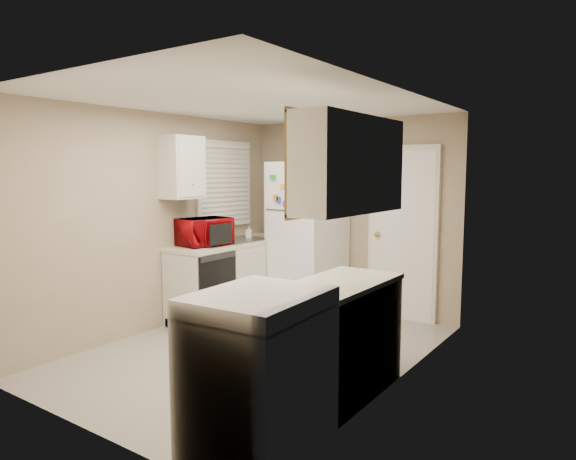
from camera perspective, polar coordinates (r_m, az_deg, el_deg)
The scene contains 19 objects.
floor at distance 5.19m, azimuth -3.23°, elevation -13.24°, with size 3.80×3.80×0.00m, color #BDB6AA.
ceiling at distance 4.93m, azimuth -3.41°, elevation 14.03°, with size 3.80×3.80×0.00m, color white.
wall_left at distance 5.88m, azimuth -14.12°, elevation 0.91°, with size 3.80×3.80×0.00m, color tan.
wall_right at distance 4.21m, azimuth 11.87°, elevation -1.17°, with size 3.80×3.80×0.00m, color tan.
wall_back at distance 6.51m, azimuth 7.04°, elevation 1.57°, with size 2.80×2.80×0.00m, color tan.
wall_front at distance 3.63m, azimuth -22.15°, elevation -2.71°, with size 2.80×2.80×0.00m, color tan.
left_counter at distance 6.42m, azimuth -6.07°, elevation -5.26°, with size 0.60×1.80×0.90m, color silver.
dishwasher at distance 5.78m, azimuth -7.80°, elevation -6.18°, with size 0.03×0.58×0.72m, color black.
sink at distance 6.46m, azimuth -5.25°, elevation -1.48°, with size 0.54×0.74×0.16m, color gray.
microwave at distance 6.03m, azimuth -9.26°, elevation -0.28°, with size 0.32×0.58×0.38m, color #9E040C.
soap_bottle at distance 6.65m, azimuth -4.34°, elevation -0.03°, with size 0.07×0.08×0.16m, color beige.
window_blinds at distance 6.57m, azimuth -7.06°, elevation 5.11°, with size 0.10×0.98×1.08m, color silver.
upper_cabinet_left at distance 5.89m, azimuth -11.70°, elevation 6.82°, with size 0.30×0.45×0.70m, color silver.
refrigerator at distance 6.45m, azimuth 2.16°, elevation -0.79°, with size 0.77×0.75×1.87m, color white.
cabinet_over_fridge at distance 6.56m, azimuth 3.39°, elevation 8.64°, with size 0.70×0.30×0.40m, color silver.
interior_door at distance 6.20m, azimuth 12.57°, elevation -0.45°, with size 0.86×0.06×2.08m, color white.
right_counter at distance 3.83m, azimuth 2.51°, elevation -13.39°, with size 0.60×2.00×0.90m, color silver.
stove at distance 3.30m, azimuth -3.26°, elevation -15.49°, with size 0.69×0.85×1.03m, color white.
upper_cabinet_right at distance 3.79m, azimuth 6.99°, elevation 7.19°, with size 0.30×1.20×0.70m, color silver.
Camera 1 is at (3.02, -3.85, 1.75)m, focal length 32.00 mm.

